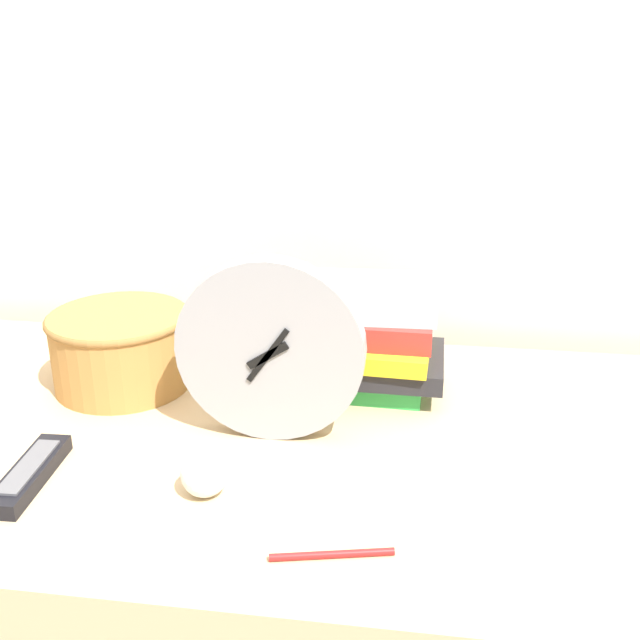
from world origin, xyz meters
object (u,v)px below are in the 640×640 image
object	(u,v)px
desk_clock	(270,350)
book_stack	(367,340)
tv_remote	(30,474)
crumpled_paper_ball	(204,473)
pen	(332,554)
basket	(121,346)

from	to	relation	value
desk_clock	book_stack	xyz separation A→B (m)	(0.11, 0.16, -0.05)
tv_remote	crumpled_paper_ball	world-z (taller)	crumpled_paper_ball
book_stack	pen	distance (m)	0.41
crumpled_paper_ball	pen	distance (m)	0.19
desk_clock	pen	distance (m)	0.29
pen	basket	bearing A→B (deg)	135.90
desk_clock	crumpled_paper_ball	bearing A→B (deg)	-109.05
desk_clock	tv_remote	world-z (taller)	desk_clock
book_stack	basket	size ratio (longest dim) A/B	1.14
crumpled_paper_ball	desk_clock	bearing A→B (deg)	70.95
book_stack	crumpled_paper_ball	distance (m)	0.35
desk_clock	tv_remote	bearing A→B (deg)	-150.51
desk_clock	basket	bearing A→B (deg)	155.31
basket	pen	xyz separation A→B (m)	(0.37, -0.36, -0.06)
desk_clock	basket	xyz separation A→B (m)	(-0.26, 0.12, -0.06)
desk_clock	tv_remote	xyz separation A→B (m)	(-0.27, -0.15, -0.11)
crumpled_paper_ball	pen	world-z (taller)	crumpled_paper_ball
basket	pen	world-z (taller)	basket
book_stack	basket	world-z (taller)	book_stack
book_stack	basket	bearing A→B (deg)	-173.08
basket	tv_remote	distance (m)	0.27
basket	pen	size ratio (longest dim) A/B	1.64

